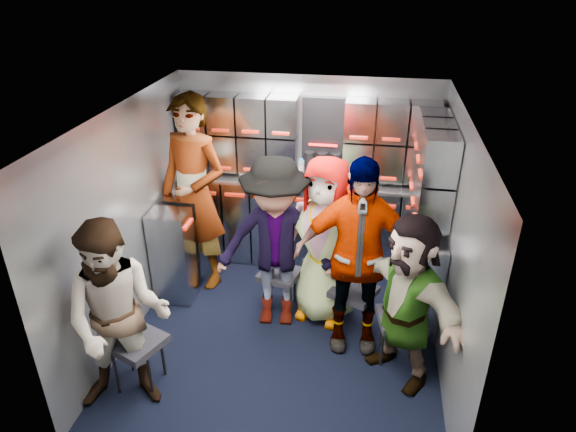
% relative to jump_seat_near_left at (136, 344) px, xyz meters
% --- Properties ---
extents(floor, '(3.00, 3.00, 0.00)m').
position_rel_jump_seat_near_left_xyz_m(floor, '(1.05, 0.82, -0.42)').
color(floor, black).
rests_on(floor, ground).
extents(wall_back, '(2.80, 0.04, 2.10)m').
position_rel_jump_seat_near_left_xyz_m(wall_back, '(1.05, 2.32, 0.63)').
color(wall_back, gray).
rests_on(wall_back, ground).
extents(wall_left, '(0.04, 3.00, 2.10)m').
position_rel_jump_seat_near_left_xyz_m(wall_left, '(-0.35, 0.82, 0.63)').
color(wall_left, gray).
rests_on(wall_left, ground).
extents(wall_right, '(0.04, 3.00, 2.10)m').
position_rel_jump_seat_near_left_xyz_m(wall_right, '(2.45, 0.82, 0.63)').
color(wall_right, gray).
rests_on(wall_right, ground).
extents(ceiling, '(2.80, 3.00, 0.02)m').
position_rel_jump_seat_near_left_xyz_m(ceiling, '(1.05, 0.82, 1.68)').
color(ceiling, silver).
rests_on(ceiling, wall_back).
extents(cart_bank_back, '(2.68, 0.38, 0.99)m').
position_rel_jump_seat_near_left_xyz_m(cart_bank_back, '(1.05, 2.11, 0.08)').
color(cart_bank_back, '#90969F').
rests_on(cart_bank_back, ground).
extents(cart_bank_left, '(0.38, 0.76, 0.99)m').
position_rel_jump_seat_near_left_xyz_m(cart_bank_left, '(-0.14, 1.38, 0.08)').
color(cart_bank_left, '#90969F').
rests_on(cart_bank_left, ground).
extents(counter, '(2.68, 0.42, 0.03)m').
position_rel_jump_seat_near_left_xyz_m(counter, '(1.05, 2.11, 0.60)').
color(counter, '#B6B8BD').
rests_on(counter, cart_bank_back).
extents(locker_bank_back, '(2.68, 0.28, 0.82)m').
position_rel_jump_seat_near_left_xyz_m(locker_bank_back, '(1.05, 2.17, 1.07)').
color(locker_bank_back, '#90969F').
rests_on(locker_bank_back, wall_back).
extents(locker_bank_right, '(0.28, 1.00, 0.82)m').
position_rel_jump_seat_near_left_xyz_m(locker_bank_right, '(2.30, 1.52, 1.07)').
color(locker_bank_right, '#90969F').
rests_on(locker_bank_right, wall_right).
extents(right_cabinet, '(0.28, 1.20, 1.00)m').
position_rel_jump_seat_near_left_xyz_m(right_cabinet, '(2.30, 1.42, 0.08)').
color(right_cabinet, '#90969F').
rests_on(right_cabinet, ground).
extents(coffee_niche, '(0.46, 0.16, 0.84)m').
position_rel_jump_seat_near_left_xyz_m(coffee_niche, '(1.23, 2.23, 1.05)').
color(coffee_niche, black).
rests_on(coffee_niche, wall_back).
extents(red_latch_strip, '(2.60, 0.02, 0.03)m').
position_rel_jump_seat_near_left_xyz_m(red_latch_strip, '(1.05, 1.91, 0.46)').
color(red_latch_strip, '#B81D0D').
rests_on(red_latch_strip, cart_bank_back).
extents(jump_seat_near_left, '(0.51, 0.50, 0.47)m').
position_rel_jump_seat_near_left_xyz_m(jump_seat_near_left, '(0.00, 0.00, 0.00)').
color(jump_seat_near_left, black).
rests_on(jump_seat_near_left, ground).
extents(jump_seat_mid_left, '(0.44, 0.42, 0.43)m').
position_rel_jump_seat_near_left_xyz_m(jump_seat_mid_left, '(0.94, 1.20, -0.04)').
color(jump_seat_mid_left, black).
rests_on(jump_seat_mid_left, ground).
extents(jump_seat_center, '(0.49, 0.48, 0.45)m').
position_rel_jump_seat_near_left_xyz_m(jump_seat_center, '(1.37, 1.36, -0.02)').
color(jump_seat_center, black).
rests_on(jump_seat_center, ground).
extents(jump_seat_mid_right, '(0.49, 0.48, 0.45)m').
position_rel_jump_seat_near_left_xyz_m(jump_seat_mid_right, '(1.68, 1.01, -0.02)').
color(jump_seat_mid_right, black).
rests_on(jump_seat_mid_right, ground).
extents(jump_seat_near_right, '(0.45, 0.43, 0.45)m').
position_rel_jump_seat_near_left_xyz_m(jump_seat_near_right, '(2.10, 0.67, -0.01)').
color(jump_seat_near_right, black).
rests_on(jump_seat_near_right, ground).
extents(attendant_standing, '(0.86, 0.69, 2.05)m').
position_rel_jump_seat_near_left_xyz_m(attendant_standing, '(0.00, 1.56, 0.61)').
color(attendant_standing, black).
rests_on(attendant_standing, ground).
extents(attendant_arc_a, '(0.90, 0.78, 1.61)m').
position_rel_jump_seat_near_left_xyz_m(attendant_arc_a, '(0.00, -0.18, 0.39)').
color(attendant_arc_a, black).
rests_on(attendant_arc_a, ground).
extents(attendant_arc_b, '(1.14, 0.72, 1.69)m').
position_rel_jump_seat_near_left_xyz_m(attendant_arc_b, '(0.94, 1.02, 0.43)').
color(attendant_arc_b, black).
rests_on(attendant_arc_b, ground).
extents(attendant_arc_c, '(0.92, 0.73, 1.65)m').
position_rel_jump_seat_near_left_xyz_m(attendant_arc_c, '(1.37, 1.18, 0.41)').
color(attendant_arc_c, black).
rests_on(attendant_arc_c, ground).
extents(attendant_arc_d, '(1.09, 0.52, 1.81)m').
position_rel_jump_seat_near_left_xyz_m(attendant_arc_d, '(1.68, 0.83, 0.49)').
color(attendant_arc_d, black).
rests_on(attendant_arc_d, ground).
extents(attendant_arc_e, '(1.30, 1.30, 1.50)m').
position_rel_jump_seat_near_left_xyz_m(attendant_arc_e, '(2.10, 0.49, 0.34)').
color(attendant_arc_e, black).
rests_on(attendant_arc_e, ground).
extents(bottle_left, '(0.06, 0.06, 0.27)m').
position_rel_jump_seat_near_left_xyz_m(bottle_left, '(0.37, 2.06, 0.75)').
color(bottle_left, white).
rests_on(bottle_left, counter).
extents(bottle_mid, '(0.06, 0.06, 0.23)m').
position_rel_jump_seat_near_left_xyz_m(bottle_mid, '(1.02, 2.06, 0.73)').
color(bottle_mid, white).
rests_on(bottle_mid, counter).
extents(bottle_right, '(0.07, 0.07, 0.25)m').
position_rel_jump_seat_near_left_xyz_m(bottle_right, '(1.77, 2.06, 0.74)').
color(bottle_right, white).
rests_on(bottle_right, counter).
extents(cup_left, '(0.08, 0.08, 0.10)m').
position_rel_jump_seat_near_left_xyz_m(cup_left, '(0.60, 2.05, 0.66)').
color(cup_left, tan).
rests_on(cup_left, counter).
extents(cup_right, '(0.08, 0.08, 0.10)m').
position_rel_jump_seat_near_left_xyz_m(cup_right, '(1.69, 2.05, 0.66)').
color(cup_right, tan).
rests_on(cup_right, counter).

